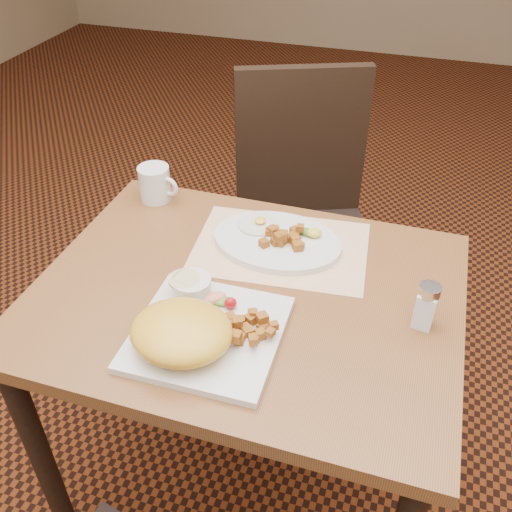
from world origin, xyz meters
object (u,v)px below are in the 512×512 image
object	(u,v)px
salt_shaker	(426,305)
plate_square	(208,333)
coffee_mug	(155,184)
chair_far	(303,210)
plate_oval	(277,241)
table	(247,327)

from	to	relation	value
salt_shaker	plate_square	bearing A→B (deg)	-158.07
salt_shaker	coffee_mug	distance (m)	0.76
chair_far	plate_oval	bearing A→B (deg)	72.86
salt_shaker	coffee_mug	size ratio (longest dim) A/B	0.89
table	plate_square	distance (m)	0.19
table	coffee_mug	distance (m)	0.47
coffee_mug	chair_far	bearing A→B (deg)	50.50
table	plate_square	xyz separation A→B (m)	(-0.03, -0.15, 0.12)
salt_shaker	chair_far	bearing A→B (deg)	120.92
table	plate_square	size ratio (longest dim) A/B	3.21
table	plate_oval	xyz separation A→B (m)	(0.02, 0.18, 0.12)
plate_square	salt_shaker	distance (m)	0.43
plate_square	plate_oval	world-z (taller)	plate_oval
chair_far	plate_square	distance (m)	0.84
table	plate_oval	distance (m)	0.21
table	coffee_mug	bearing A→B (deg)	140.63
chair_far	coffee_mug	xyz separation A→B (m)	(-0.31, -0.38, 0.26)
chair_far	plate_oval	distance (m)	0.53
chair_far	plate_oval	xyz separation A→B (m)	(0.04, -0.49, 0.22)
plate_square	plate_oval	bearing A→B (deg)	82.00
chair_far	plate_square	xyz separation A→B (m)	(-0.00, -0.81, 0.22)
table	salt_shaker	world-z (taller)	salt_shaker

